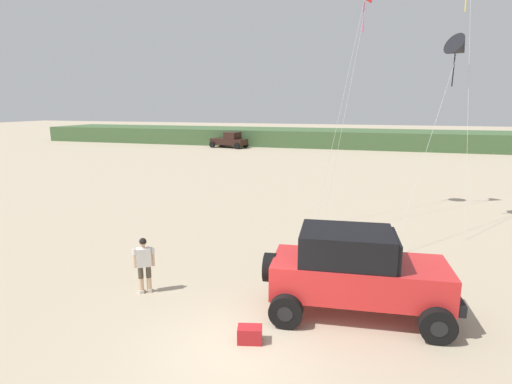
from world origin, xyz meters
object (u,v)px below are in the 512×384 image
at_px(distant_pickup, 230,140).
at_px(kite_black_sled, 459,48).
at_px(cooler_box, 250,334).
at_px(jeep, 356,271).
at_px(person_watching, 144,262).

bearing_deg(distant_pickup, kite_black_sled, -53.68).
xyz_separation_m(cooler_box, distant_pickup, (-15.92, 41.32, 0.75)).
relative_size(jeep, distant_pickup, 1.01).
bearing_deg(cooler_box, kite_black_sled, 51.22).
distance_m(cooler_box, kite_black_sled, 15.30).
bearing_deg(distant_pickup, jeep, -65.20).
xyz_separation_m(person_watching, distant_pickup, (-12.21, 39.74, 0.00)).
height_order(person_watching, distant_pickup, distant_pickup).
relative_size(jeep, person_watching, 2.97).
height_order(jeep, cooler_box, jeep).
relative_size(person_watching, kite_black_sled, 0.20).
bearing_deg(person_watching, jeep, 4.77).
bearing_deg(kite_black_sled, cooler_box, -114.75).
height_order(distant_pickup, kite_black_sled, kite_black_sled).
height_order(person_watching, cooler_box, person_watching).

